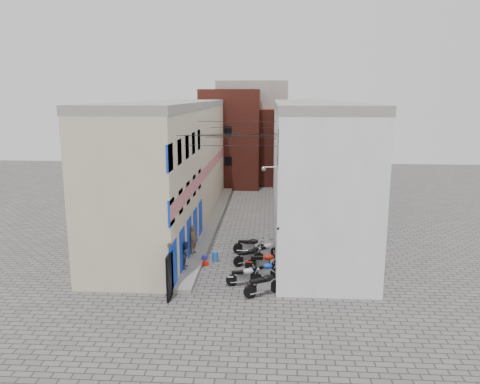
% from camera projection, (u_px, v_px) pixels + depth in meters
% --- Properties ---
extents(ground, '(90.00, 90.00, 0.00)m').
position_uv_depth(ground, '(224.00, 296.00, 22.45)').
color(ground, '#565351').
rests_on(ground, ground).
extents(plinth, '(0.90, 26.00, 0.25)m').
position_uv_depth(plinth, '(214.00, 221.00, 35.25)').
color(plinth, gray).
rests_on(plinth, ground).
extents(building_left, '(5.10, 27.00, 9.00)m').
position_uv_depth(building_left, '(174.00, 163.00, 34.50)').
color(building_left, '#C3B093').
rests_on(building_left, ground).
extents(building_right, '(5.94, 26.00, 9.00)m').
position_uv_depth(building_right, '(310.00, 164.00, 33.91)').
color(building_right, silver).
rests_on(building_right, ground).
extents(building_far_brick_left, '(6.00, 6.00, 10.00)m').
position_uv_depth(building_far_brick_left, '(231.00, 138.00, 48.91)').
color(building_far_brick_left, maroon).
rests_on(building_far_brick_left, ground).
extents(building_far_brick_right, '(5.00, 6.00, 8.00)m').
position_uv_depth(building_far_brick_right, '(278.00, 146.00, 50.75)').
color(building_far_brick_right, maroon).
rests_on(building_far_brick_right, ground).
extents(building_far_concrete, '(8.00, 5.00, 11.00)m').
position_uv_depth(building_far_concrete, '(252.00, 129.00, 54.54)').
color(building_far_concrete, gray).
rests_on(building_far_concrete, ground).
extents(far_shopfront, '(2.00, 0.30, 2.40)m').
position_uv_depth(far_shopfront, '(248.00, 179.00, 46.82)').
color(far_shopfront, black).
rests_on(far_shopfront, ground).
extents(overhead_wires, '(5.80, 13.02, 1.32)m').
position_uv_depth(overhead_wires, '(235.00, 134.00, 28.46)').
color(overhead_wires, black).
rests_on(overhead_wires, ground).
extents(motorcycle_a, '(2.17, 1.65, 1.23)m').
position_uv_depth(motorcycle_a, '(264.00, 283.00, 22.39)').
color(motorcycle_a, black).
rests_on(motorcycle_a, ground).
extents(motorcycle_b, '(1.95, 0.95, 1.08)m').
position_uv_depth(motorcycle_b, '(244.00, 275.00, 23.59)').
color(motorcycle_b, '#B5B4B9').
rests_on(motorcycle_b, ground).
extents(motorcycle_c, '(1.85, 0.95, 1.02)m').
position_uv_depth(motorcycle_c, '(264.00, 270.00, 24.39)').
color(motorcycle_c, blue).
rests_on(motorcycle_c, ground).
extents(motorcycle_d, '(2.14, 0.78, 1.22)m').
position_uv_depth(motorcycle_d, '(264.00, 261.00, 25.41)').
color(motorcycle_d, '#A41B0B').
rests_on(motorcycle_d, ground).
extents(motorcycle_e, '(1.96, 1.52, 1.11)m').
position_uv_depth(motorcycle_e, '(249.00, 255.00, 26.45)').
color(motorcycle_e, black).
rests_on(motorcycle_e, ground).
extents(motorcycle_f, '(2.10, 1.79, 1.22)m').
position_uv_depth(motorcycle_f, '(265.00, 250.00, 27.16)').
color(motorcycle_f, '#9A9B9F').
rests_on(motorcycle_f, ground).
extents(motorcycle_g, '(2.08, 0.77, 1.19)m').
position_uv_depth(motorcycle_g, '(250.00, 245.00, 28.21)').
color(motorcycle_g, black).
rests_on(motorcycle_g, ground).
extents(person_a, '(0.58, 0.72, 1.71)m').
position_uv_depth(person_a, '(193.00, 239.00, 27.55)').
color(person_a, brown).
rests_on(person_a, plinth).
extents(person_b, '(0.58, 0.73, 1.46)m').
position_uv_depth(person_b, '(186.00, 255.00, 25.30)').
color(person_b, '#35344F').
rests_on(person_b, plinth).
extents(water_jug_near, '(0.39, 0.39, 0.48)m').
position_uv_depth(water_jug_near, '(204.00, 259.00, 26.74)').
color(water_jug_near, blue).
rests_on(water_jug_near, ground).
extents(water_jug_far, '(0.42, 0.42, 0.56)m').
position_uv_depth(water_jug_far, '(215.00, 256.00, 27.07)').
color(water_jug_far, blue).
rests_on(water_jug_far, ground).
extents(red_crate, '(0.44, 0.38, 0.24)m').
position_uv_depth(red_crate, '(205.00, 263.00, 26.46)').
color(red_crate, red).
rests_on(red_crate, ground).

